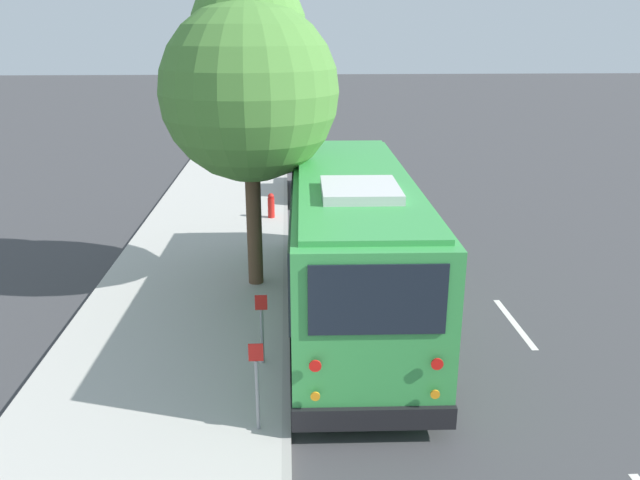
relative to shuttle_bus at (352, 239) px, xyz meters
name	(u,v)px	position (x,y,z in m)	size (l,w,h in m)	color
ground_plane	(369,302)	(0.68, -0.51, -1.78)	(160.00, 160.00, 0.00)	#3D3D3F
sidewalk_slab	(185,303)	(0.68, 3.71, -1.70)	(80.00, 4.44, 0.15)	#B2AFA8
curb_strip	(286,301)	(0.68, 1.42, -1.70)	(80.00, 0.14, 0.15)	#9D9A94
shuttle_bus	(352,239)	(0.00, 0.00, 0.00)	(9.22, 2.71, 3.32)	green
parked_sedan_tan	(317,179)	(10.66, 0.22, -1.16)	(4.33, 1.80, 1.32)	tan
parked_sedan_blue	(307,150)	(16.80, 0.40, -1.16)	(4.66, 2.00, 1.32)	navy
street_tree	(249,79)	(1.79, 2.14, 3.15)	(3.96, 3.96, 7.09)	brown
sign_post_near	(257,386)	(-4.22, 1.84, -0.88)	(0.06, 0.22, 1.45)	gray
sign_post_far	(262,328)	(-2.21, 1.84, -0.93)	(0.06, 0.22, 1.34)	gray
fire_hydrant	(271,205)	(7.21, 1.88, -1.22)	(0.22, 0.22, 0.81)	red
lane_stripe_mid	(514,323)	(-0.57, -3.46, -1.77)	(2.40, 0.14, 0.01)	silver
lane_stripe_ahead	(446,236)	(5.43, -3.46, -1.77)	(2.40, 0.14, 0.01)	silver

